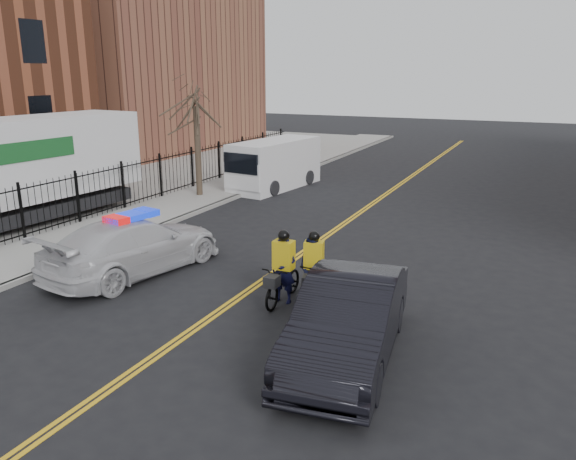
# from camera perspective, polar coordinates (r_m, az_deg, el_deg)

# --- Properties ---
(ground) EXTENTS (120.00, 120.00, 0.00)m
(ground) POSITION_cam_1_polar(r_m,az_deg,el_deg) (14.33, -5.83, -7.42)
(ground) COLOR black
(ground) RESTS_ON ground
(center_line_left) EXTENTS (0.10, 60.00, 0.01)m
(center_line_left) POSITION_cam_1_polar(r_m,az_deg,el_deg) (21.22, 5.08, 0.37)
(center_line_left) COLOR gold
(center_line_left) RESTS_ON ground
(center_line_right) EXTENTS (0.10, 60.00, 0.01)m
(center_line_right) POSITION_cam_1_polar(r_m,az_deg,el_deg) (21.17, 5.49, 0.32)
(center_line_right) COLOR gold
(center_line_right) RESTS_ON ground
(sidewalk) EXTENTS (3.00, 60.00, 0.15)m
(sidewalk) POSITION_cam_1_polar(r_m,az_deg,el_deg) (24.65, -11.33, 2.47)
(sidewalk) COLOR gray
(sidewalk) RESTS_ON ground
(curb) EXTENTS (0.20, 60.00, 0.15)m
(curb) POSITION_cam_1_polar(r_m,az_deg,el_deg) (23.81, -8.42, 2.14)
(curb) COLOR gray
(curb) RESTS_ON ground
(iron_fence) EXTENTS (0.12, 28.00, 2.00)m
(iron_fence) POSITION_cam_1_polar(r_m,az_deg,el_deg) (25.37, -14.19, 4.81)
(iron_fence) COLOR black
(iron_fence) RESTS_ON ground
(lot_pad) EXTENTS (18.00, 60.00, 0.02)m
(lot_pad) POSITION_cam_1_polar(r_m,az_deg,el_deg) (31.94, -26.76, 3.98)
(lot_pad) COLOR gray
(lot_pad) RESTS_ON ground
(warehouse_far) EXTENTS (14.00, 18.00, 14.00)m
(warehouse_far) POSITION_cam_1_polar(r_m,az_deg,el_deg) (46.21, -15.86, 16.94)
(warehouse_far) COLOR brown
(warehouse_far) RESTS_ON ground
(street_tree) EXTENTS (3.20, 3.20, 4.80)m
(street_tree) POSITION_cam_1_polar(r_m,az_deg,el_deg) (25.79, -9.28, 10.95)
(street_tree) COLOR #35281F
(street_tree) RESTS_ON sidewalk
(police_cruiser) EXTENTS (3.18, 5.87, 1.78)m
(police_cruiser) POSITION_cam_1_polar(r_m,az_deg,el_deg) (16.70, -15.37, -1.53)
(police_cruiser) COLOR silver
(police_cruiser) RESTS_ON ground
(dark_sedan) EXTENTS (2.45, 5.35, 1.70)m
(dark_sedan) POSITION_cam_1_polar(r_m,az_deg,el_deg) (11.42, 6.11, -9.04)
(dark_sedan) COLOR black
(dark_sedan) RESTS_ON ground
(cargo_van) EXTENTS (2.73, 5.86, 2.37)m
(cargo_van) POSITION_cam_1_polar(r_m,az_deg,el_deg) (27.98, -1.53, 6.60)
(cargo_van) COLOR white
(cargo_van) RESTS_ON ground
(cyclist_near) EXTENTS (0.70, 1.94, 1.89)m
(cyclist_near) POSITION_cam_1_polar(r_m,az_deg,el_deg) (14.10, -0.45, -4.84)
(cyclist_near) COLOR black
(cyclist_near) RESTS_ON ground
(cyclist_far) EXTENTS (0.94, 1.88, 1.83)m
(cyclist_far) POSITION_cam_1_polar(r_m,az_deg,el_deg) (14.20, 2.62, -4.44)
(cyclist_far) COLOR black
(cyclist_far) RESTS_ON ground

